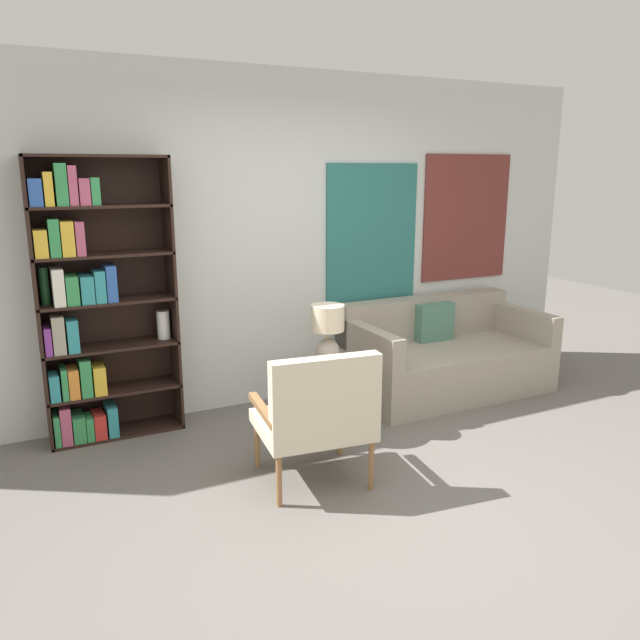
# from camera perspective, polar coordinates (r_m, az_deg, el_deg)

# --- Properties ---
(ground_plane) EXTENTS (14.00, 14.00, 0.00)m
(ground_plane) POSITION_cam_1_polar(r_m,az_deg,el_deg) (3.79, 6.45, -17.03)
(ground_plane) COLOR #66605B
(wall_back) EXTENTS (6.40, 0.08, 2.70)m
(wall_back) POSITION_cam_1_polar(r_m,az_deg,el_deg) (5.13, -4.93, 7.18)
(wall_back) COLOR silver
(wall_back) RESTS_ON ground_plane
(bookshelf) EXTENTS (0.94, 0.30, 2.02)m
(bookshelf) POSITION_cam_1_polar(r_m,az_deg,el_deg) (4.68, -20.32, 1.36)
(bookshelf) COLOR black
(bookshelf) RESTS_ON ground_plane
(armchair) EXTENTS (0.74, 0.68, 0.88)m
(armchair) POSITION_cam_1_polar(r_m,az_deg,el_deg) (3.81, -0.17, -8.41)
(armchair) COLOR olive
(armchair) RESTS_ON ground_plane
(couch) EXTENTS (1.75, 0.92, 0.79)m
(couch) POSITION_cam_1_polar(r_m,az_deg,el_deg) (5.66, 11.21, -3.37)
(couch) COLOR #9E9384
(couch) RESTS_ON ground_plane
(side_table) EXTENTS (0.53, 0.53, 0.52)m
(side_table) POSITION_cam_1_polar(r_m,az_deg,el_deg) (4.60, 1.22, -4.82)
(side_table) COLOR brown
(side_table) RESTS_ON ground_plane
(table_lamp) EXTENTS (0.24, 0.24, 0.45)m
(table_lamp) POSITION_cam_1_polar(r_m,az_deg,el_deg) (4.54, 0.70, -0.91)
(table_lamp) COLOR #A59E93
(table_lamp) RESTS_ON side_table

